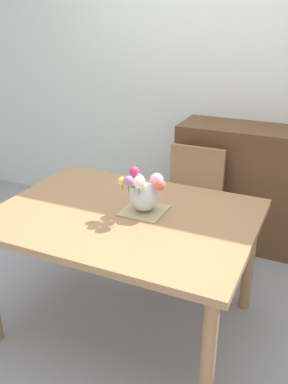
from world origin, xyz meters
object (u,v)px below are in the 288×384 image
(chair_far, at_px, (191,199))
(dresser, at_px, (264,190))
(flower_vase, at_px, (144,192))
(dining_table, at_px, (125,227))

(chair_far, bearing_deg, dresser, -135.79)
(dresser, distance_m, flower_vase, 1.42)
(chair_far, relative_size, dresser, 0.64)
(chair_far, bearing_deg, dining_table, 82.73)
(dining_table, xyz_separation_m, chair_far, (0.11, 0.88, -0.16))
(flower_vase, bearing_deg, chair_far, 88.66)
(chair_far, distance_m, flower_vase, 0.91)
(dining_table, relative_size, flower_vase, 5.35)
(dining_table, xyz_separation_m, dresser, (0.58, 1.33, -0.18))
(dining_table, xyz_separation_m, flower_vase, (0.09, 0.06, 0.22))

